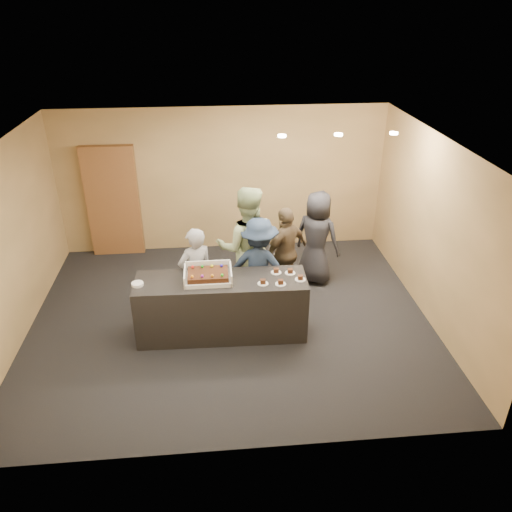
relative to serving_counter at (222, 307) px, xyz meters
name	(u,v)px	position (x,y,z in m)	size (l,w,h in m)	color
room	(229,239)	(0.14, 0.35, 0.90)	(6.04, 6.00, 2.70)	black
serving_counter	(222,307)	(0.00, 0.00, 0.00)	(2.40, 0.70, 0.90)	black
storage_cabinet	(113,202)	(-1.88, 2.76, 0.59)	(0.95, 0.15, 2.08)	brown
cake_box	(208,277)	(-0.17, 0.02, 0.49)	(0.65, 0.45, 0.19)	white
sheet_cake	(208,274)	(-0.17, 0.00, 0.55)	(0.56, 0.38, 0.11)	#311B0B
plate_stack	(137,284)	(-1.13, -0.04, 0.47)	(0.16, 0.16, 0.04)	white
slice_a	(263,282)	(0.57, -0.16, 0.47)	(0.15, 0.15, 0.07)	white
slice_b	(276,271)	(0.79, 0.12, 0.47)	(0.15, 0.15, 0.07)	white
slice_c	(281,283)	(0.81, -0.20, 0.47)	(0.15, 0.15, 0.07)	white
slice_d	(290,272)	(0.99, 0.09, 0.47)	(0.15, 0.15, 0.07)	white
slice_e	(300,278)	(1.10, -0.10, 0.47)	(0.15, 0.15, 0.07)	white
person_server_grey	(196,274)	(-0.35, 0.45, 0.30)	(0.54, 0.36, 1.49)	gray
person_sage_man	(247,247)	(0.43, 0.83, 0.52)	(0.95, 0.74, 1.95)	#93A574
person_navy_man	(259,267)	(0.59, 0.54, 0.33)	(1.01, 0.58, 1.56)	#1E2C42
person_brown_extra	(286,252)	(1.07, 1.02, 0.31)	(0.89, 0.37, 1.52)	brown
person_dark_suit	(317,238)	(1.65, 1.39, 0.36)	(0.79, 0.51, 1.61)	black
ceiling_spotlights	(338,135)	(1.74, 0.85, 2.22)	(1.72, 0.12, 0.03)	#FFEAC6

